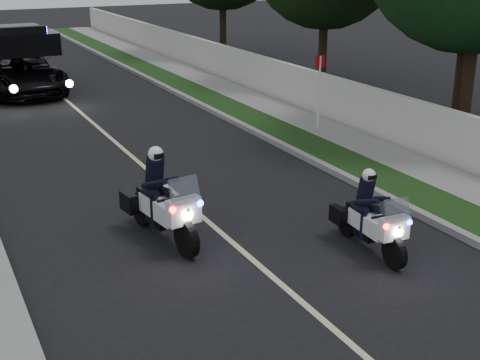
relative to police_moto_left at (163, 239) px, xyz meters
name	(u,v)px	position (x,y,z in m)	size (l,w,h in m)	color
ground	(304,304)	(1.14, -3.33, 0.00)	(120.00, 120.00, 0.00)	black
curb_right	(245,127)	(5.24, 6.67, 0.07)	(0.20, 60.00, 0.15)	gray
grass_verge	(264,124)	(5.94, 6.67, 0.08)	(1.20, 60.00, 0.16)	#193814
sidewalk_right	(299,120)	(7.24, 6.67, 0.08)	(1.40, 60.00, 0.16)	gray
property_wall	(325,97)	(8.24, 6.67, 0.75)	(0.22, 60.00, 1.50)	beige
lane_marking	(119,145)	(1.14, 6.67, 0.00)	(0.12, 50.00, 0.01)	#BFB78C
police_moto_left	(163,239)	(0.00, 0.00, 0.00)	(0.77, 2.19, 1.86)	silver
police_moto_right	(368,250)	(3.26, -2.21, 0.00)	(0.65, 1.86, 1.58)	silver
police_suv	(23,92)	(-0.08, 15.71, 0.00)	(2.73, 5.89, 2.86)	black
sign_post	(317,131)	(7.14, 5.40, 0.00)	(0.38, 0.38, 2.45)	red
tree_right_a	(455,130)	(11.10, 3.58, 0.00)	(6.67, 6.67, 11.12)	black
tree_right_b	(461,137)	(10.64, 2.85, 0.00)	(7.03, 7.03, 11.72)	#143C16
tree_right_c	(321,84)	(11.53, 11.79, 0.00)	(6.29, 6.29, 10.48)	black
tree_right_e	(223,56)	(11.17, 20.74, 0.00)	(6.61, 6.61, 11.01)	black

